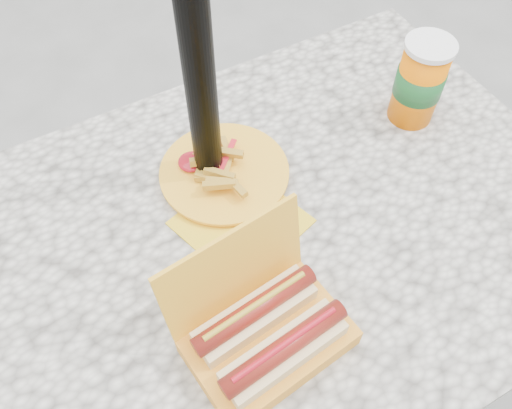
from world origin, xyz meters
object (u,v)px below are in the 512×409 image
umbrella_pole (192,5)px  fries_plate (224,176)px  soda_cup (420,82)px  hotdog_box (266,333)px

umbrella_pole → fries_plate: bearing=-60.6°
umbrella_pole → fries_plate: umbrella_pole is taller
fries_plate → soda_cup: bearing=-4.7°
soda_cup → umbrella_pole: bearing=171.7°
fries_plate → soda_cup: size_ratio=1.94×
hotdog_box → fries_plate: (0.09, 0.31, -0.03)m
hotdog_box → soda_cup: hotdog_box is taller
umbrella_pole → soda_cup: (0.41, -0.06, -0.26)m
soda_cup → fries_plate: bearing=175.3°
umbrella_pole → fries_plate: size_ratio=6.52×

